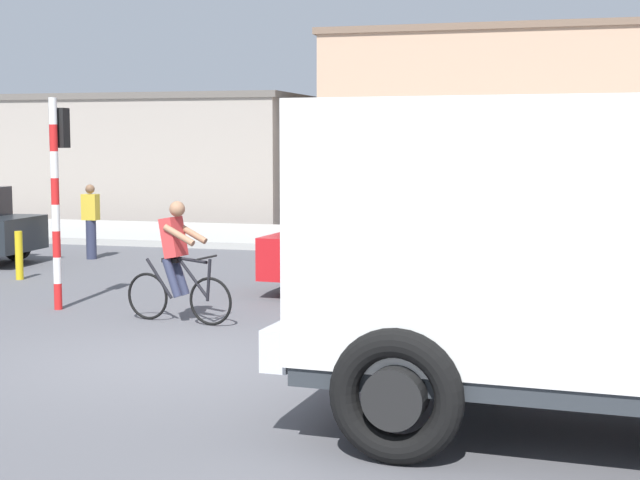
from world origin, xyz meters
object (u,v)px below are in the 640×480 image
cyclist (177,262)px  traffic_light_pole (57,173)px  bollard_far (19,255)px  car_red_near (387,248)px  pedestrian_near_kerb (91,220)px  truck_foreground (615,246)px

cyclist → traffic_light_pole: traffic_light_pole is taller
bollard_far → car_red_near: bearing=-2.0°
traffic_light_pole → pedestrian_near_kerb: bearing=114.5°
traffic_light_pole → pedestrian_near_kerb: size_ratio=1.98×
car_red_near → bollard_far: bearing=178.0°
truck_foreground → traffic_light_pole: traffic_light_pole is taller
truck_foreground → pedestrian_near_kerb: bearing=136.1°
cyclist → traffic_light_pole: (-2.19, 0.56, 1.20)m
cyclist → traffic_light_pole: 2.56m
traffic_light_pole → car_red_near: size_ratio=0.78×
bollard_far → traffic_light_pole: bearing=-47.3°
pedestrian_near_kerb → car_red_near: bearing=-25.2°
truck_foreground → pedestrian_near_kerb: 14.62m
truck_foreground → cyclist: (-5.75, 3.88, -0.80)m
truck_foreground → car_red_near: (-3.32, 6.74, -0.85)m
cyclist → pedestrian_near_kerb: 7.86m
car_red_near → bollard_far: (-6.96, 0.25, -0.37)m
truck_foreground → traffic_light_pole: bearing=150.7°
traffic_light_pole → bollard_far: 3.82m
truck_foreground → bollard_far: (-10.28, 6.99, -1.22)m
traffic_light_pole → bollard_far: bearing=132.7°
car_red_near → pedestrian_near_kerb: bearing=154.8°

